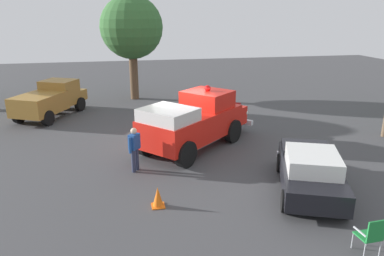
{
  "coord_description": "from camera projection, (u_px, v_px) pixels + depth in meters",
  "views": [
    {
      "loc": [
        -15.2,
        2.63,
        5.64
      ],
      "look_at": [
        -0.68,
        -0.32,
        0.92
      ],
      "focal_mm": 34.15,
      "sensor_mm": 36.0,
      "label": 1
    }
  ],
  "objects": [
    {
      "name": "vintage_fire_truck",
      "position": [
        195.0,
        120.0,
        15.65
      ],
      "size": [
        5.6,
        5.87,
        2.59
      ],
      "color": "black",
      "rests_on": "ground"
    },
    {
      "name": "lawn_chair_near_truck",
      "position": [
        191.0,
        110.0,
        19.64
      ],
      "size": [
        0.58,
        0.59,
        1.02
      ],
      "color": "#B7BABF",
      "rests_on": "ground"
    },
    {
      "name": "parked_pickup",
      "position": [
        51.0,
        99.0,
        20.41
      ],
      "size": [
        5.1,
        3.75,
        1.9
      ],
      "color": "black",
      "rests_on": "ground"
    },
    {
      "name": "classic_hot_rod",
      "position": [
        310.0,
        170.0,
        11.84
      ],
      "size": [
        4.74,
        3.33,
        1.46
      ],
      "color": "black",
      "rests_on": "ground"
    },
    {
      "name": "lawn_chair_spare",
      "position": [
        236.0,
        111.0,
        19.51
      ],
      "size": [
        0.66,
        0.66,
        1.02
      ],
      "color": "#B7BABF",
      "rests_on": "ground"
    },
    {
      "name": "lawn_chair_by_car",
      "position": [
        372.0,
        234.0,
        8.69
      ],
      "size": [
        0.52,
        0.54,
        1.02
      ],
      "color": "#B7BABF",
      "rests_on": "ground"
    },
    {
      "name": "ground_plane",
      "position": [
        182.0,
        143.0,
        16.4
      ],
      "size": [
        60.0,
        60.0,
        0.0
      ],
      "primitive_type": "plane",
      "color": "#424244"
    },
    {
      "name": "traffic_cone",
      "position": [
        158.0,
        197.0,
        11.0
      ],
      "size": [
        0.4,
        0.4,
        0.64
      ],
      "color": "orange",
      "rests_on": "ground"
    },
    {
      "name": "spectator_standing",
      "position": [
        134.0,
        146.0,
        13.28
      ],
      "size": [
        0.57,
        0.47,
        1.68
      ],
      "color": "#2D334C",
      "rests_on": "ground"
    },
    {
      "name": "oak_tree_left",
      "position": [
        132.0,
        28.0,
        23.46
      ],
      "size": [
        4.05,
        4.05,
        6.73
      ],
      "color": "brown",
      "rests_on": "ground"
    },
    {
      "name": "spectator_seated",
      "position": [
        192.0,
        109.0,
        19.5
      ],
      "size": [
        0.6,
        0.47,
        1.29
      ],
      "color": "#383842",
      "rests_on": "ground"
    }
  ]
}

